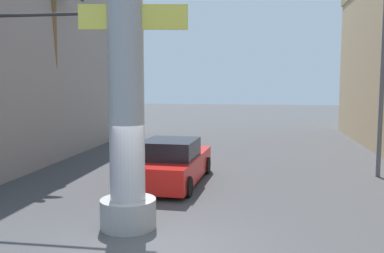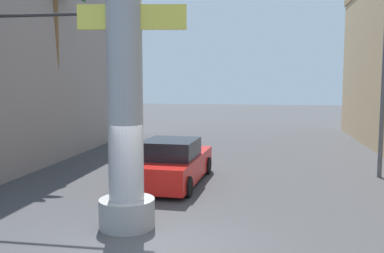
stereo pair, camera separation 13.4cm
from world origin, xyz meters
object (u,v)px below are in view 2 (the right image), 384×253
at_px(car_lead, 173,163).
at_px(palm_tree_far_left, 125,53).
at_px(neon_sign_pole, 125,52).
at_px(street_lamp, 373,54).
at_px(palm_tree_mid_left, 56,49).
at_px(traffic_light_mast, 39,65).

relative_size(car_lead, palm_tree_far_left, 0.53).
height_order(neon_sign_pole, street_lamp, neon_sign_pole).
xyz_separation_m(street_lamp, palm_tree_mid_left, (-12.69, 1.05, 0.40)).
bearing_deg(traffic_light_mast, street_lamp, 20.28).
height_order(neon_sign_pole, palm_tree_far_left, neon_sign_pole).
xyz_separation_m(street_lamp, palm_tree_far_left, (-12.68, 10.14, 0.83)).
relative_size(traffic_light_mast, palm_tree_far_left, 0.61).
bearing_deg(neon_sign_pole, traffic_light_mast, 143.15).
bearing_deg(car_lead, neon_sign_pole, -91.80).
bearing_deg(palm_tree_far_left, traffic_light_mast, -82.06).
xyz_separation_m(neon_sign_pole, palm_tree_far_left, (-5.69, 16.89, 1.11)).
bearing_deg(palm_tree_far_left, neon_sign_pole, -71.39).
relative_size(neon_sign_pole, car_lead, 1.99).
distance_m(street_lamp, palm_tree_far_left, 16.26).
height_order(neon_sign_pole, traffic_light_mast, neon_sign_pole).
xyz_separation_m(traffic_light_mast, car_lead, (3.86, 1.73, -3.31)).
bearing_deg(neon_sign_pole, palm_tree_far_left, 108.61).
distance_m(traffic_light_mast, car_lead, 5.37).
height_order(car_lead, palm_tree_far_left, palm_tree_far_left).
relative_size(street_lamp, palm_tree_mid_left, 0.95).
xyz_separation_m(car_lead, palm_tree_far_left, (-5.83, 12.37, 4.60)).
distance_m(traffic_light_mast, palm_tree_mid_left, 5.45).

